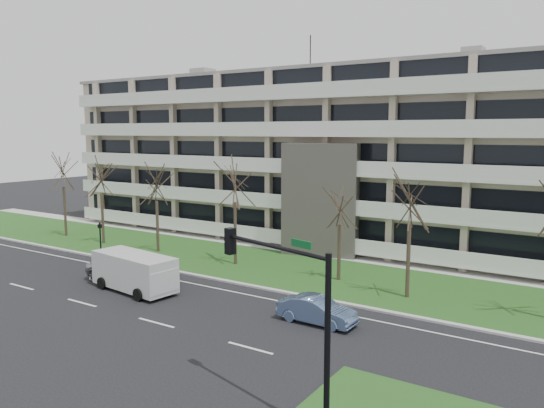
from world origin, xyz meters
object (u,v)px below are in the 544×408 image
Objects in this scene: blue_sedan at (317,310)px; white_van at (135,269)px; silver_pickup at (132,268)px; pedestrian_signal at (100,236)px; traffic_signal at (289,301)px.

white_van is (-12.18, -1.18, 0.70)m from blue_sedan.
silver_pickup reaches higher than blue_sedan.
blue_sedan is 21.15m from pedestrian_signal.
blue_sedan is 12.26m from white_van.
silver_pickup is at bearing 89.33° from blue_sedan.
blue_sedan is 0.68× the size of white_van.
pedestrian_signal is at bearing 169.54° from traffic_signal.
pedestrian_signal is at bearing 81.64° from blue_sedan.
traffic_signal is at bearing -157.63° from blue_sedan.
pedestrian_signal reaches higher than white_van.
pedestrian_signal is (-20.86, 3.30, 1.14)m from blue_sedan.
silver_pickup is at bearing 148.85° from white_van.
white_van is at bearing 96.15° from blue_sedan.
white_van is (1.91, -1.50, 0.55)m from silver_pickup.
traffic_signal is 27.03m from pedestrian_signal.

